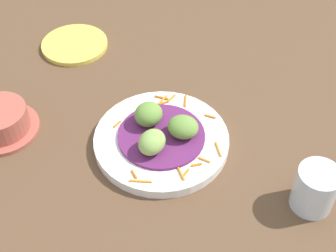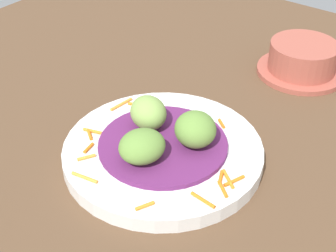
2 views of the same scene
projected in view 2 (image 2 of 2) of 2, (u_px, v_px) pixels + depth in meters
The scene contains 8 objects.
table_surface at pixel (168, 160), 63.35cm from camera, with size 110.00×110.00×2.00cm, color brown.
main_plate at pixel (163, 152), 61.55cm from camera, with size 24.71×24.71×1.93cm, color white.
cabbage_bed at pixel (163, 144), 60.80cm from camera, with size 15.92×15.92×0.61cm, color #60235B.
carrot_garnish at pixel (153, 156), 59.13cm from camera, with size 19.41×21.62×0.40cm.
guac_scoop_left at pixel (144, 147), 56.84cm from camera, with size 5.58×5.02×3.73cm, color olive.
guac_scoop_center at pixel (195, 129), 59.25cm from camera, with size 5.32×5.01×4.20cm, color olive.
guac_scoop_right at pixel (148, 113), 62.24cm from camera, with size 4.47×5.44×4.00cm, color #84A851.
terracotta_bowl at pixel (302, 60), 77.74cm from camera, with size 13.76×13.76×5.19cm.
Camera 2 is at (38.59, 29.40, 41.98)cm, focal length 53.07 mm.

